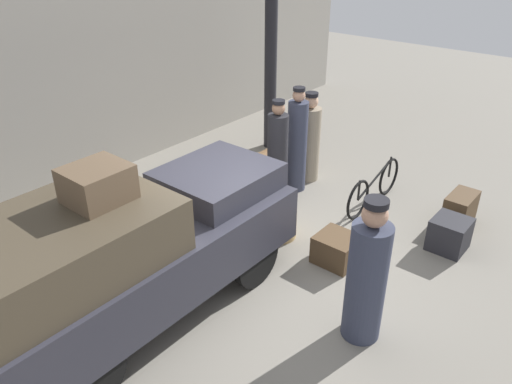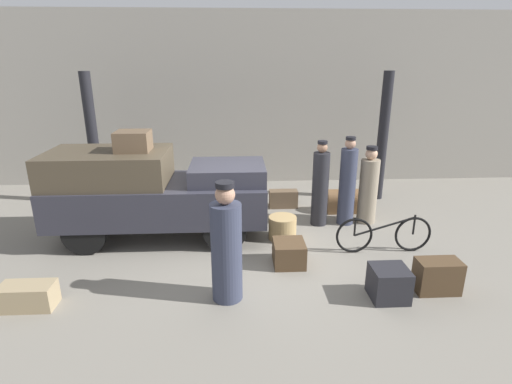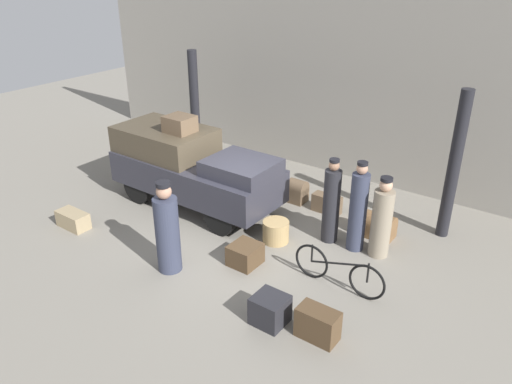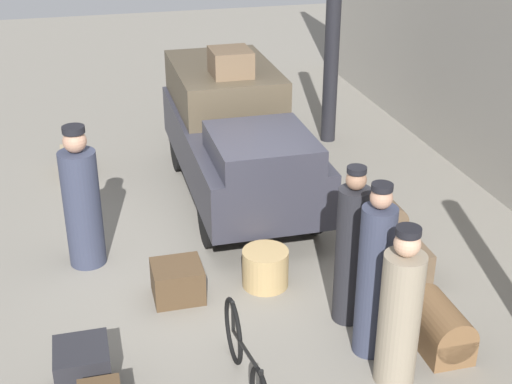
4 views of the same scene
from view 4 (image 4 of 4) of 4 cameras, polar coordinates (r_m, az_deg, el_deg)
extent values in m
plane|color=gray|center=(8.87, -1.58, -5.14)|extent=(30.00, 30.00, 0.00)
cylinder|color=black|center=(12.00, 6.07, 10.98)|extent=(0.25, 0.25, 3.05)
cylinder|color=black|center=(9.28, 4.52, -1.03)|extent=(0.77, 0.12, 0.77)
cylinder|color=black|center=(8.96, -3.96, -2.03)|extent=(0.77, 0.12, 0.77)
cylinder|color=black|center=(11.43, 0.57, 4.36)|extent=(0.77, 0.12, 0.77)
cylinder|color=black|center=(11.18, -6.36, 3.68)|extent=(0.77, 0.12, 0.77)
cube|color=#2D2D38|center=(10.03, -1.44, 3.52)|extent=(3.98, 1.55, 0.71)
cube|color=#473D2D|center=(10.63, -2.60, 8.54)|extent=(2.19, 1.43, 0.59)
cube|color=#2D2D38|center=(8.67, 0.47, 3.57)|extent=(1.39, 1.21, 0.32)
torus|color=black|center=(7.05, -1.83, -11.03)|extent=(0.66, 0.04, 0.66)
cylinder|color=black|center=(6.54, -0.79, -12.60)|extent=(1.07, 0.04, 0.36)
cylinder|color=black|center=(6.95, -1.85, -9.91)|extent=(0.04, 0.04, 0.34)
cylinder|color=tan|center=(8.20, 0.75, -6.09)|extent=(0.53, 0.53, 0.45)
cylinder|color=#232328|center=(7.43, 7.62, -5.12)|extent=(0.34, 0.34, 1.53)
sphere|color=#936B51|center=(7.03, 8.02, 0.98)|extent=(0.21, 0.21, 0.21)
cylinder|color=black|center=(6.99, 8.08, 1.77)|extent=(0.20, 0.20, 0.06)
cylinder|color=#33384C|center=(6.98, 9.44, -7.14)|extent=(0.34, 0.34, 1.60)
sphere|color=tan|center=(6.54, 10.00, -0.46)|extent=(0.21, 0.21, 0.21)
cylinder|color=black|center=(6.50, 10.07, 0.40)|extent=(0.20, 0.20, 0.06)
cylinder|color=gray|center=(6.73, 11.39, -9.98)|extent=(0.39, 0.39, 1.36)
sphere|color=tan|center=(6.30, 12.01, -4.07)|extent=(0.24, 0.24, 0.24)
cylinder|color=black|center=(6.24, 12.11, -3.09)|extent=(0.23, 0.23, 0.07)
cylinder|color=#33384C|center=(8.64, -13.70, -1.33)|extent=(0.44, 0.44, 1.45)
sphere|color=tan|center=(8.30, -14.31, 3.97)|extent=(0.27, 0.27, 0.27)
cylinder|color=black|center=(8.25, -14.41, 4.86)|extent=(0.26, 0.26, 0.07)
cube|color=brown|center=(7.53, 14.37, -10.98)|extent=(0.76, 0.45, 0.30)
cylinder|color=brown|center=(7.44, 14.49, -10.07)|extent=(0.76, 0.45, 0.45)
cube|color=brown|center=(8.59, 12.30, -5.31)|extent=(0.65, 0.28, 0.41)
cube|color=#4C3823|center=(8.05, -6.29, -7.10)|extent=(0.52, 0.55, 0.40)
cube|color=#232328|center=(6.93, -13.66, -13.58)|extent=(0.52, 0.50, 0.48)
cube|color=#9E8966|center=(11.39, -14.40, 2.30)|extent=(0.73, 0.37, 0.35)
cube|color=brown|center=(9.25, 10.43, -2.93)|extent=(0.42, 0.39, 0.36)
cylinder|color=brown|center=(9.17, 10.52, -1.96)|extent=(0.42, 0.39, 0.39)
cube|color=brown|center=(10.03, -2.04, 10.34)|extent=(0.60, 0.55, 0.36)
camera|label=1|loc=(11.98, -25.63, 21.57)|focal=35.00mm
camera|label=2|loc=(9.27, -48.91, 9.41)|focal=28.00mm
camera|label=3|loc=(5.79, -88.46, 9.06)|focal=35.00mm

